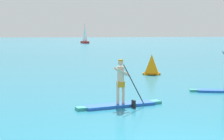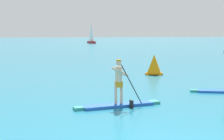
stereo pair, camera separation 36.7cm
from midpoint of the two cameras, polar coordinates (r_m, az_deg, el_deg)
name	(u,v)px [view 2 (the right image)]	position (r m, az deg, el deg)	size (l,w,h in m)	color
paddleboarder_mid_center	(119,97)	(12.67, 1.98, -4.55)	(3.44, 0.96, 1.81)	blue
race_marker_buoy	(154,66)	(22.58, 7.62, 0.74)	(1.29, 1.29, 1.34)	orange
sailboat_right_horizon	(91,40)	(92.37, -3.40, 5.03)	(1.66, 4.64, 5.30)	#A51E1E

